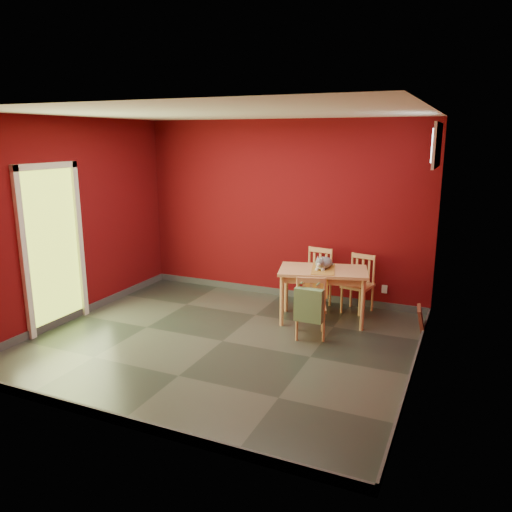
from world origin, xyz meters
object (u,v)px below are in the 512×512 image
at_px(tote_bag, 309,305).
at_px(picture_frame, 421,320).
at_px(chair_far_right, 359,283).
at_px(chair_near, 311,306).
at_px(cat, 324,261).
at_px(dining_table, 323,276).
at_px(chair_far_left, 316,278).

distance_m(tote_bag, picture_frame, 1.54).
xyz_separation_m(chair_far_right, chair_near, (-0.34, -1.19, -0.00)).
relative_size(cat, picture_frame, 1.21).
xyz_separation_m(dining_table, chair_far_right, (0.37, 0.57, -0.21)).
bearing_deg(tote_bag, cat, 95.13).
height_order(chair_near, cat, cat).
bearing_deg(cat, tote_bag, -109.19).
distance_m(chair_far_left, chair_far_right, 0.62).
distance_m(chair_far_right, tote_bag, 1.42).
relative_size(chair_near, picture_frame, 2.30).
relative_size(chair_far_right, cat, 1.92).
bearing_deg(picture_frame, chair_near, -151.00).
height_order(chair_far_left, chair_near, chair_far_left).
bearing_deg(cat, chair_far_left, 92.63).
relative_size(chair_far_right, tote_bag, 1.72).
relative_size(dining_table, cat, 3.01).
relative_size(chair_far_right, chair_near, 1.01).
relative_size(chair_far_left, cat, 2.02).
xyz_separation_m(chair_far_left, chair_far_right, (0.62, 0.04, -0.02)).
distance_m(dining_table, chair_far_right, 0.71).
distance_m(dining_table, cat, 0.20).
distance_m(chair_far_left, cat, 0.66).
xyz_separation_m(chair_near, cat, (-0.04, 0.67, 0.41)).
bearing_deg(chair_near, picture_frame, 29.00).
bearing_deg(picture_frame, chair_far_right, 151.46).
height_order(chair_far_right, tote_bag, chair_far_right).
relative_size(dining_table, chair_near, 1.59).
xyz_separation_m(cat, picture_frame, (1.29, 0.02, -0.66)).
height_order(chair_far_right, chair_near, chair_far_right).
bearing_deg(chair_near, dining_table, 92.62).
distance_m(tote_bag, cat, 0.93).
bearing_deg(chair_far_right, chair_near, -105.87).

